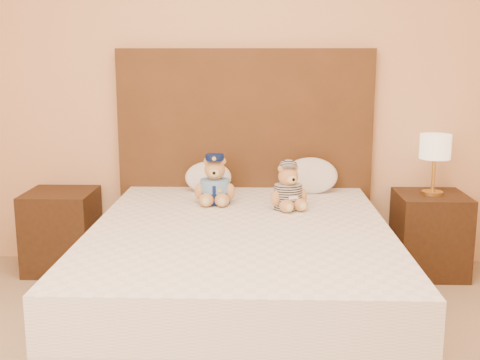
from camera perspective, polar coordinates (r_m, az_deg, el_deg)
name	(u,v)px	position (r m, az deg, el deg)	size (l,w,h in m)	color
bed	(240,274)	(3.34, 0.04, -8.91)	(1.60, 2.00, 0.55)	white
headboard	(245,158)	(4.19, 0.46, 2.08)	(1.75, 0.08, 1.50)	#543219
nightstand_left	(62,231)	(4.31, -16.53, -4.63)	(0.45, 0.45, 0.55)	#362011
nightstand_right	(430,234)	(4.25, 17.53, -4.90)	(0.45, 0.45, 0.55)	#362011
lamp	(435,150)	(4.13, 18.01, 2.75)	(0.20, 0.20, 0.40)	gold
teddy_police	(215,179)	(3.71, -2.40, 0.06)	(0.26, 0.25, 0.30)	#B77D47
teddy_prisoner	(288,186)	(3.59, 4.59, -0.60)	(0.24, 0.23, 0.27)	#B77D47
pillow_left	(208,176)	(4.04, -3.03, 0.41)	(0.31, 0.20, 0.22)	white
pillow_right	(311,174)	(4.04, 6.72, 0.59)	(0.36, 0.23, 0.25)	white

